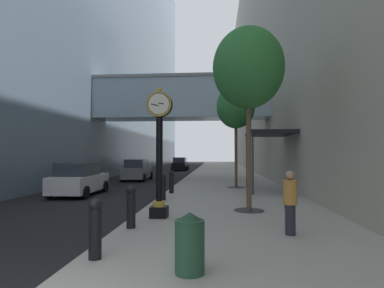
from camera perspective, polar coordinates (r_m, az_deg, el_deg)
ground_plane at (r=30.94m, az=-0.60°, el=-5.86°), size 110.00×110.00×0.00m
sidewalk_right at (r=33.81m, az=5.74°, el=-5.39°), size 6.91×80.00×0.14m
building_block_left at (r=40.39m, az=-18.32°, el=23.19°), size 23.41×80.00×38.54m
building_block_right at (r=37.18m, az=18.73°, el=18.89°), size 9.00×80.00×30.54m
street_clock at (r=10.33m, az=-5.96°, el=-0.30°), size 0.84×0.55×4.26m
bollard_nearest at (r=6.68m, az=-17.17°, el=-14.27°), size 0.26×0.26×1.18m
bollard_second at (r=9.08m, az=-11.01°, el=-10.95°), size 0.26×0.26×1.18m
bollard_fourth at (r=14.07m, az=-5.29°, el=-7.69°), size 0.26×0.26×1.18m
bollard_fifth at (r=16.61m, az=-3.75°, el=-6.78°), size 0.26×0.26×1.18m
street_tree_near at (r=12.07m, az=10.19°, el=13.36°), size 2.62×2.62×6.75m
street_tree_mid_near at (r=19.69m, az=7.96°, el=6.71°), size 2.38×2.38×6.37m
trash_bin at (r=5.70m, az=-0.43°, el=-17.38°), size 0.53×0.53×1.05m
pedestrian_walking at (r=8.53m, az=17.39°, el=-9.88°), size 0.35×0.46×1.64m
storefront_awning at (r=17.97m, az=13.80°, el=1.70°), size 2.40×3.60×3.30m
car_white_near at (r=17.86m, az=-19.80°, el=-6.09°), size 2.11×4.26×1.73m
car_black_mid at (r=41.28m, az=-2.18°, el=-3.68°), size 1.98×4.01×1.72m
car_grey_far at (r=26.55m, az=-9.90°, el=-4.70°), size 2.07×4.47×1.75m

